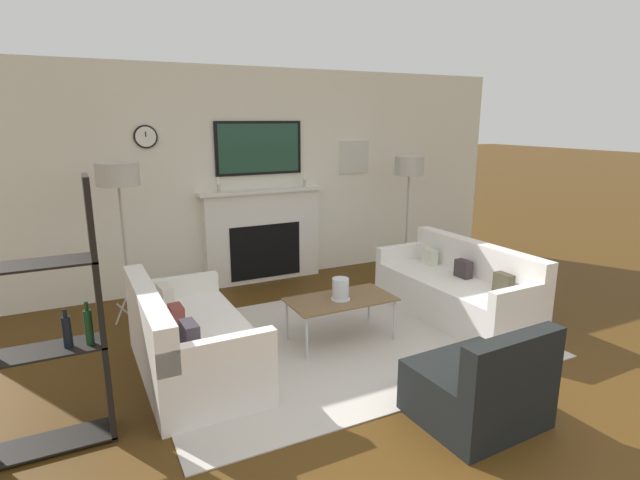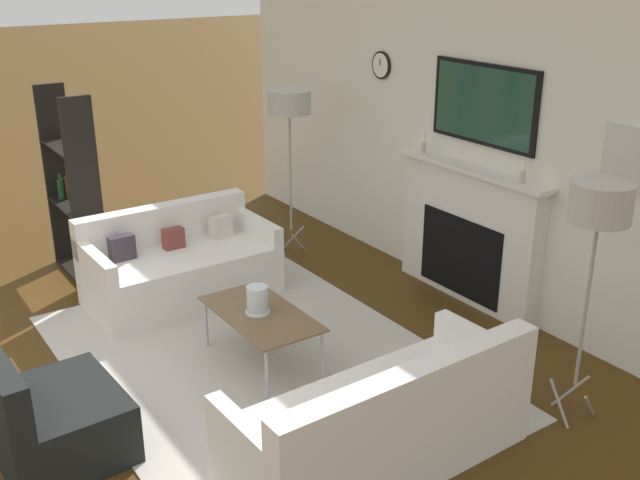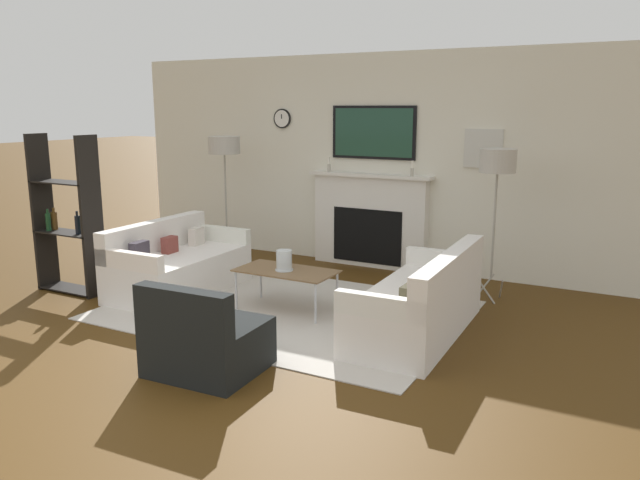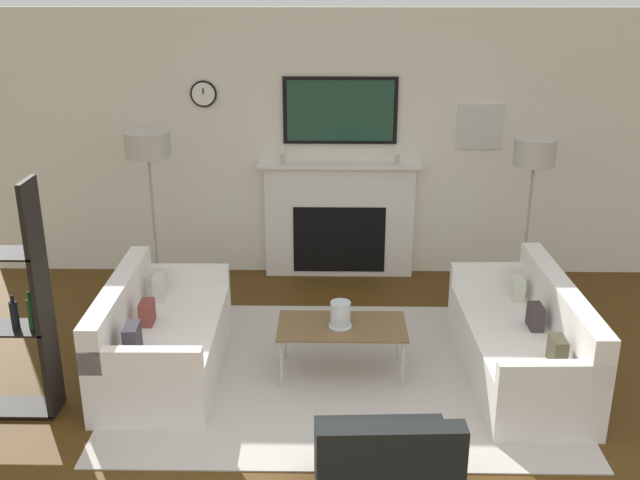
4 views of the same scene
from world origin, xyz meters
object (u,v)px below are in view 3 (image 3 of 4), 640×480
floor_lamp_left (224,147)px  hurricane_candle (284,262)px  armchair (205,342)px  coffee_table (286,273)px  couch_right (420,305)px  couch_left (176,267)px  shelf_unit (67,220)px  floor_lamp_right (498,163)px

floor_lamp_left → hurricane_candle: bearing=-38.3°
armchair → coffee_table: size_ratio=0.84×
couch_right → coffee_table: bearing=179.7°
armchair → couch_left: bearing=136.5°
hurricane_candle → shelf_unit: 2.54m
coffee_table → shelf_unit: bearing=-167.1°
coffee_table → couch_right: bearing=-0.3°
armchair → floor_lamp_right: floor_lamp_right is taller
couch_left → shelf_unit: 1.30m
armchair → hurricane_candle: size_ratio=4.07×
armchair → hurricane_candle: armchair is taller
couch_left → hurricane_candle: bearing=-0.3°
couch_right → hurricane_candle: bearing=-179.6°
coffee_table → hurricane_candle: (-0.01, -0.02, 0.12)m
couch_right → shelf_unit: shelf_unit is taller
floor_lamp_right → shelf_unit: bearing=-155.4°
couch_left → coffee_table: bearing=0.3°
couch_left → floor_lamp_right: size_ratio=1.00×
floor_lamp_right → shelf_unit: 4.68m
couch_right → shelf_unit: bearing=-171.8°
floor_lamp_left → shelf_unit: (-0.73, -1.93, -0.71)m
couch_left → couch_right: size_ratio=0.87×
couch_left → armchair: 2.30m
floor_lamp_left → floor_lamp_right: floor_lamp_left is taller
shelf_unit → floor_lamp_left: bearing=69.4°
floor_lamp_right → floor_lamp_left: bearing=-180.0°
coffee_table → floor_lamp_left: 2.49m
couch_right → coffee_table: size_ratio=1.85×
armchair → floor_lamp_left: floor_lamp_left is taller
hurricane_candle → floor_lamp_left: size_ratio=0.12×
coffee_table → hurricane_candle: 0.12m
couch_right → hurricane_candle: couch_right is taller
couch_right → coffee_table: 1.43m
floor_lamp_left → armchair: bearing=-56.0°
floor_lamp_right → hurricane_candle: bearing=-141.9°
armchair → hurricane_candle: (-0.25, 1.57, 0.27)m
armchair → floor_lamp_right: bearing=62.9°
couch_left → armchair: couch_left is taller
armchair → couch_right: bearing=53.1°
coffee_table → floor_lamp_right: 2.45m
coffee_table → floor_lamp_left: floor_lamp_left is taller
couch_left → shelf_unit: (-1.04, -0.56, 0.54)m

